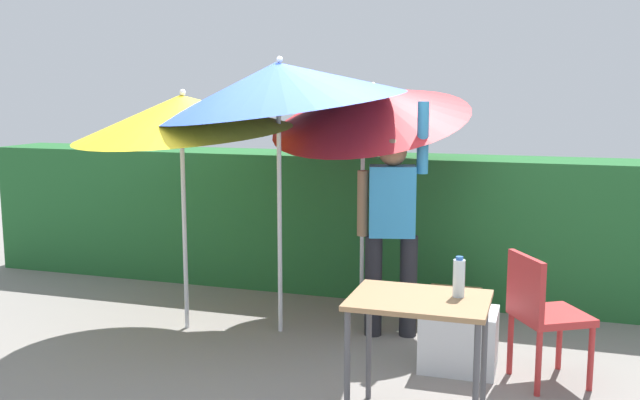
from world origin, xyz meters
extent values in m
plane|color=gray|center=(0.00, 0.00, 0.00)|extent=(24.00, 24.00, 0.00)
cube|color=#23602D|center=(0.00, 1.64, 0.67)|extent=(8.00, 0.70, 1.35)
cylinder|color=silver|center=(0.18, 0.96, 0.85)|extent=(0.04, 0.04, 1.70)
cone|color=red|center=(0.23, 0.94, 1.84)|extent=(1.78, 1.74, 0.93)
sphere|color=silver|center=(0.27, 0.93, 2.01)|extent=(0.05, 0.05, 0.05)
cylinder|color=silver|center=(-1.10, 0.09, 0.81)|extent=(0.04, 0.04, 1.62)
cone|color=yellow|center=(-1.09, 0.08, 1.77)|extent=(1.78, 1.78, 0.54)
sphere|color=silver|center=(-1.07, 0.07, 1.95)|extent=(0.05, 0.05, 0.05)
cylinder|color=silver|center=(-0.32, 0.24, 0.92)|extent=(0.04, 0.04, 1.84)
cone|color=blue|center=(-0.31, 0.22, 2.01)|extent=(2.02, 1.99, 0.71)
sphere|color=silver|center=(-0.30, 0.20, 2.20)|extent=(0.05, 0.05, 0.05)
cylinder|color=black|center=(0.69, 0.45, 0.41)|extent=(0.14, 0.14, 0.82)
cylinder|color=black|center=(0.42, 0.38, 0.41)|extent=(0.14, 0.14, 0.82)
cube|color=#338EC6|center=(0.56, 0.42, 1.10)|extent=(0.40, 0.30, 0.56)
sphere|color=#8C6647|center=(0.56, 0.42, 1.49)|extent=(0.22, 0.22, 0.22)
cylinder|color=#338EC6|center=(0.78, 0.47, 1.60)|extent=(0.11, 0.11, 0.56)
cylinder|color=#8C6647|center=(0.34, 0.36, 1.08)|extent=(0.11, 0.11, 0.52)
cylinder|color=#B72D2D|center=(2.04, -0.24, 0.22)|extent=(0.04, 0.04, 0.44)
cylinder|color=#B72D2D|center=(1.85, 0.08, 0.22)|extent=(0.04, 0.04, 0.44)
cylinder|color=#B72D2D|center=(1.71, -0.44, 0.22)|extent=(0.04, 0.04, 0.44)
cylinder|color=#B72D2D|center=(1.52, -0.11, 0.22)|extent=(0.04, 0.04, 0.44)
cube|color=#B72D2D|center=(1.78, -0.18, 0.47)|extent=(0.60, 0.60, 0.05)
cube|color=#B72D2D|center=(1.61, -0.28, 0.69)|extent=(0.26, 0.40, 0.40)
cube|color=silver|center=(1.17, -0.12, 0.22)|extent=(0.53, 0.42, 0.43)
cube|color=#9E7A4C|center=(1.03, 0.75, 0.16)|extent=(0.43, 0.30, 0.33)
cylinder|color=#4C4C51|center=(1.40, -0.80, 0.37)|extent=(0.04, 0.04, 0.75)
cylinder|color=#4C4C51|center=(0.68, -0.80, 0.37)|extent=(0.04, 0.04, 0.75)
cylinder|color=#4C4C51|center=(1.40, -1.32, 0.37)|extent=(0.04, 0.04, 0.75)
cylinder|color=#4C4C51|center=(0.68, -1.32, 0.37)|extent=(0.04, 0.04, 0.75)
cube|color=#99724C|center=(1.04, -1.06, 0.76)|extent=(0.80, 0.60, 0.03)
cylinder|color=silver|center=(1.25, -0.97, 0.89)|extent=(0.07, 0.07, 0.22)
cylinder|color=#2D60B7|center=(1.25, -0.97, 1.01)|extent=(0.04, 0.04, 0.02)
camera|label=1|loc=(1.70, -5.07, 1.98)|focal=40.27mm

